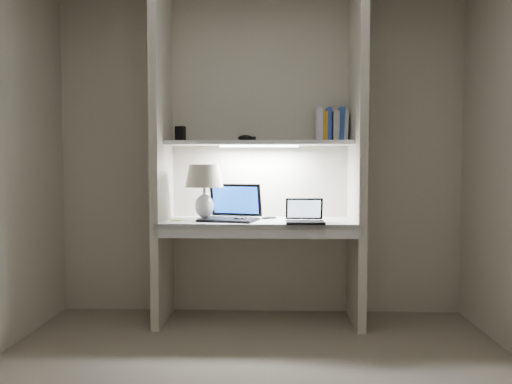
{
  "coord_description": "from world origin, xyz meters",
  "views": [
    {
      "loc": [
        0.1,
        -2.5,
        1.18
      ],
      "look_at": [
        -0.02,
        1.05,
        0.99
      ],
      "focal_mm": 35.0,
      "sensor_mm": 36.0,
      "label": 1
    }
  ],
  "objects_px": {
    "laptop_main": "(231,212)",
    "book_row": "(331,126)",
    "speaker": "(242,208)",
    "table_lamp": "(204,183)",
    "laptop_netbook": "(305,217)"
  },
  "relations": [
    {
      "from": "table_lamp",
      "to": "speaker",
      "type": "xyz_separation_m",
      "value": [
        0.27,
        0.23,
        -0.21
      ]
    },
    {
      "from": "laptop_main",
      "to": "book_row",
      "type": "height_order",
      "value": "book_row"
    },
    {
      "from": "laptop_main",
      "to": "laptop_netbook",
      "type": "distance_m",
      "value": 0.57
    },
    {
      "from": "speaker",
      "to": "book_row",
      "type": "relative_size",
      "value": 0.57
    },
    {
      "from": "laptop_main",
      "to": "laptop_netbook",
      "type": "xyz_separation_m",
      "value": [
        0.54,
        -0.18,
        -0.02
      ]
    },
    {
      "from": "table_lamp",
      "to": "book_row",
      "type": "relative_size",
      "value": 1.61
    },
    {
      "from": "laptop_main",
      "to": "book_row",
      "type": "relative_size",
      "value": 1.84
    },
    {
      "from": "laptop_main",
      "to": "speaker",
      "type": "xyz_separation_m",
      "value": [
        0.06,
        0.22,
        0.01
      ]
    },
    {
      "from": "book_row",
      "to": "laptop_netbook",
      "type": "bearing_deg",
      "value": -122.13
    },
    {
      "from": "book_row",
      "to": "table_lamp",
      "type": "bearing_deg",
      "value": -168.88
    },
    {
      "from": "table_lamp",
      "to": "laptop_main",
      "type": "distance_m",
      "value": 0.3
    },
    {
      "from": "table_lamp",
      "to": "laptop_netbook",
      "type": "bearing_deg",
      "value": -12.58
    },
    {
      "from": "table_lamp",
      "to": "laptop_main",
      "type": "xyz_separation_m",
      "value": [
        0.2,
        0.01,
        -0.22
      ]
    },
    {
      "from": "book_row",
      "to": "speaker",
      "type": "bearing_deg",
      "value": 176.27
    },
    {
      "from": "table_lamp",
      "to": "book_row",
      "type": "distance_m",
      "value": 1.07
    }
  ]
}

